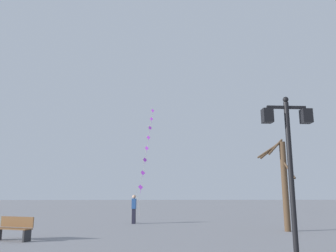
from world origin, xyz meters
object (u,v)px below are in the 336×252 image
bare_tree (284,181)px  park_bench (14,229)px  twin_lantern_lamp_post (289,144)px  kite_train (146,150)px  kite_flyer (134,208)px

bare_tree → park_bench: bare_tree is taller
twin_lantern_lamp_post → kite_train: size_ratio=0.45×
kite_train → bare_tree: bearing=-57.5°
kite_train → bare_tree: size_ratio=2.24×
bare_tree → kite_flyer: bearing=148.3°
bare_tree → park_bench: 12.30m
kite_train → kite_flyer: size_ratio=5.88×
twin_lantern_lamp_post → bare_tree: bare_tree is taller
kite_flyer → park_bench: 8.50m
twin_lantern_lamp_post → kite_flyer: size_ratio=2.62×
twin_lantern_lamp_post → park_bench: 10.64m
park_bench → bare_tree: bearing=35.5°
kite_train → kite_flyer: (-0.64, -6.20, -4.33)m
twin_lantern_lamp_post → kite_flyer: 13.26m
kite_train → kite_flyer: bearing=-95.9°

